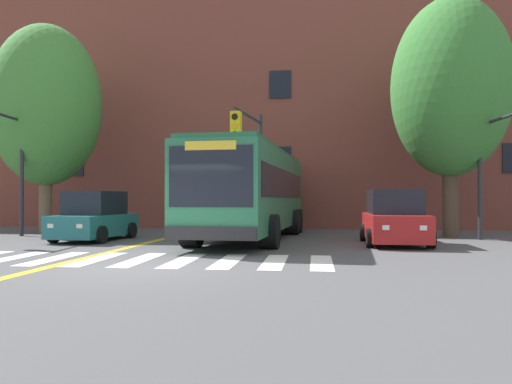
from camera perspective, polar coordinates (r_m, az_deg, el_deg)
name	(u,v)px	position (r m, az deg, el deg)	size (l,w,h in m)	color
ground_plane	(135,267)	(11.44, -13.67, -8.38)	(120.00, 120.00, 0.00)	#4C4C4F
crosswalk	(139,260)	(12.80, -13.19, -7.54)	(9.57, 3.18, 0.01)	white
lane_line_yellow_inner	(210,227)	(26.61, -5.28, -4.01)	(0.12, 36.00, 0.01)	gold
lane_line_yellow_outer	(213,227)	(26.58, -4.94, -4.02)	(0.12, 36.00, 0.01)	gold
city_bus	(252,191)	(18.74, -0.42, 0.11)	(3.37, 11.47, 3.31)	#28704C
car_teal_near_lane	(95,218)	(19.09, -17.94, -2.83)	(2.08, 3.96, 1.78)	#236B70
car_red_far_lane	(394,219)	(17.18, 15.52, -3.02)	(2.08, 4.10, 1.82)	#AD1E1E
car_black_behind_bus	(274,206)	(26.69, 2.11, -1.66)	(2.76, 5.28, 2.30)	black
traffic_light_near_corner	(502,150)	(18.58, 26.34, 4.31)	(0.70, 4.06, 4.56)	#28282D
traffic_light_far_corner	(0,147)	(21.01, -27.26, 4.63)	(0.66, 3.94, 5.10)	#28282D
traffic_light_overhead	(250,149)	(18.78, -0.65, 4.88)	(0.65, 3.58, 4.93)	#28282D
street_tree_curbside_large	(450,88)	(21.43, 21.31, 11.05)	(6.14, 6.36, 9.44)	#4C3D2D
street_tree_curbside_small	(46,105)	(24.18, -22.88, 9.10)	(5.58, 5.32, 9.21)	brown
building_facade	(195,110)	(30.52, -7.00, 9.32)	(41.51, 8.30, 13.69)	brown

